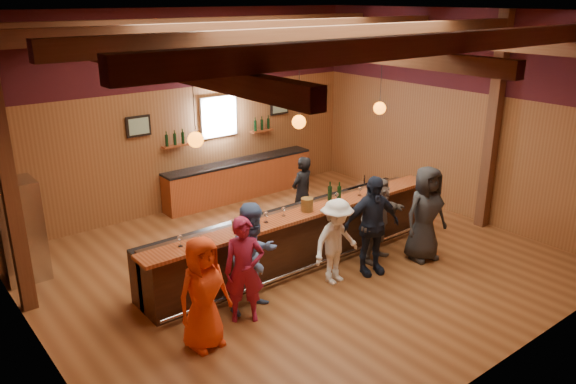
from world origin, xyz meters
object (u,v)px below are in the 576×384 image
(customer_redvest, at_px, (244,270))
(customer_navy, at_px, (372,225))
(bartender, at_px, (302,193))
(back_bar_cabinet, at_px, (240,179))
(customer_orange, at_px, (203,293))
(customer_brown, at_px, (377,219))
(ice_bucket, at_px, (307,205))
(customer_denim, at_px, (254,257))
(bar_counter, at_px, (294,236))
(stainless_fridge, at_px, (20,231))
(customer_dark, at_px, (425,214))
(bottle_a, at_px, (330,193))
(customer_white, at_px, (336,242))

(customer_redvest, distance_m, customer_navy, 2.64)
(customer_navy, distance_m, bartender, 2.35)
(back_bar_cabinet, height_order, customer_orange, customer_orange)
(customer_brown, xyz_separation_m, ice_bucket, (-1.23, 0.56, 0.41))
(customer_orange, bearing_deg, customer_denim, 14.42)
(bar_counter, bearing_deg, ice_bucket, -82.53)
(stainless_fridge, height_order, customer_navy, customer_navy)
(customer_redvest, height_order, customer_navy, customer_navy)
(bartender, bearing_deg, customer_redvest, 25.46)
(stainless_fridge, relative_size, customer_redvest, 1.07)
(customer_redvest, bearing_deg, customer_dark, 26.14)
(customer_dark, bearing_deg, bartender, 118.12)
(bar_counter, xyz_separation_m, bottle_a, (0.73, -0.17, 0.73))
(customer_white, bearing_deg, customer_orange, -179.11)
(stainless_fridge, height_order, ice_bucket, stainless_fridge)
(customer_orange, height_order, customer_dark, customer_dark)
(stainless_fridge, relative_size, customer_white, 1.18)
(bar_counter, xyz_separation_m, stainless_fridge, (-4.12, 2.45, 0.38))
(bar_counter, height_order, customer_white, customer_white)
(bar_counter, bearing_deg, bartender, 44.94)
(back_bar_cabinet, height_order, customer_denim, customer_denim)
(bottle_a, bearing_deg, customer_navy, -85.37)
(bartender, bearing_deg, customer_denim, 26.23)
(customer_redvest, distance_m, customer_denim, 0.35)
(customer_orange, height_order, customer_denim, customer_denim)
(customer_brown, bearing_deg, bartender, 78.31)
(bartender, bearing_deg, customer_dark, 97.51)
(customer_redvest, height_order, customer_denim, customer_denim)
(customer_denim, height_order, customer_brown, customer_denim)
(customer_denim, height_order, ice_bucket, customer_denim)
(customer_navy, bearing_deg, back_bar_cabinet, 102.98)
(customer_white, bearing_deg, customer_brown, 4.67)
(ice_bucket, height_order, bottle_a, bottle_a)
(back_bar_cabinet, height_order, customer_navy, customer_navy)
(stainless_fridge, xyz_separation_m, customer_brown, (5.39, -3.33, -0.08))
(customer_orange, relative_size, customer_navy, 0.92)
(ice_bucket, bearing_deg, customer_orange, -160.06)
(customer_orange, distance_m, customer_navy, 3.47)
(customer_orange, distance_m, customer_redvest, 0.86)
(customer_dark, relative_size, ice_bucket, 7.67)
(customer_navy, distance_m, customer_brown, 0.56)
(ice_bucket, xyz_separation_m, bottle_a, (0.68, 0.15, 0.02))
(customer_orange, height_order, customer_navy, customer_navy)
(bar_counter, height_order, customer_redvest, customer_redvest)
(stainless_fridge, xyz_separation_m, customer_denim, (2.59, -3.36, -0.00))
(customer_orange, distance_m, customer_dark, 4.68)
(stainless_fridge, relative_size, customer_navy, 0.99)
(bartender, distance_m, bottle_a, 1.45)
(back_bar_cabinet, bearing_deg, customer_navy, -94.51)
(customer_navy, height_order, ice_bucket, customer_navy)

